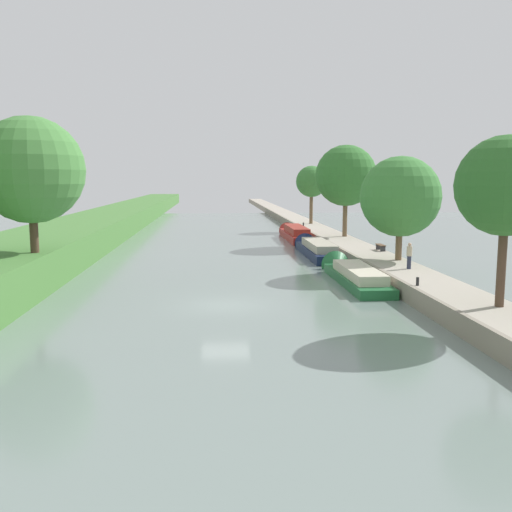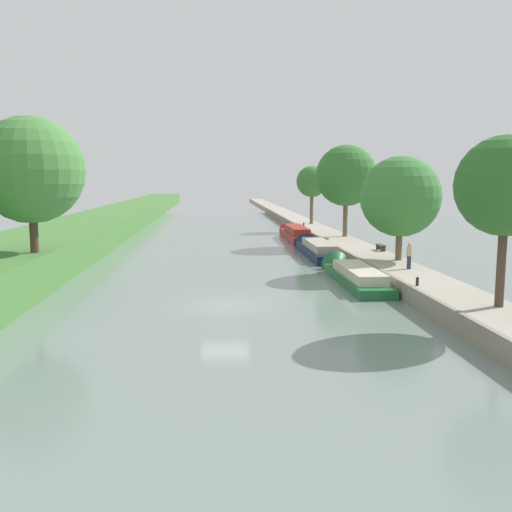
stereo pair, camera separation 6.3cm
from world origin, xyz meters
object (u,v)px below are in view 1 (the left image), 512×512
park_bench (381,246)px  mooring_bollard_far (303,224)px  narrowboat_navy (316,249)px  mooring_bollard_near (418,281)px  person_walking (409,255)px  narrowboat_green (352,274)px  narrowboat_red (295,234)px

park_bench → mooring_bollard_far: bearing=96.0°
mooring_bollard_far → park_bench: bearing=-84.0°
narrowboat_navy → park_bench: (4.34, -4.62, 0.76)m
park_bench → narrowboat_navy: bearing=133.2°
mooring_bollard_near → park_bench: (2.43, 14.62, 0.12)m
narrowboat_navy → mooring_bollard_far: 18.52m
person_walking → mooring_bollard_near: size_ratio=3.69×
mooring_bollard_near → narrowboat_green: bearing=105.0°
mooring_bollard_near → mooring_bollard_far: same height
person_walking → mooring_bollard_near: person_walking is taller
mooring_bollard_far → mooring_bollard_near: bearing=-90.0°
narrowboat_red → mooring_bollard_near: bearing=-86.7°
narrowboat_navy → narrowboat_green: bearing=-89.5°
person_walking → park_bench: size_ratio=1.11×
mooring_bollard_far → park_bench: 23.16m
narrowboat_navy → narrowboat_red: (0.06, 13.08, 0.07)m
person_walking → mooring_bollard_far: person_walking is taller
narrowboat_navy → narrowboat_red: bearing=89.7°
narrowboat_red → person_walking: 27.06m
narrowboat_red → narrowboat_navy: bearing=-90.3°
narrowboat_green → mooring_bollard_far: size_ratio=24.86×
narrowboat_navy → narrowboat_red: size_ratio=0.95×
narrowboat_navy → park_bench: park_bench is taller
narrowboat_navy → park_bench: bearing=-46.8°
narrowboat_red → mooring_bollard_near: size_ratio=27.82×
person_walking → mooring_bollard_far: bearing=92.6°
person_walking → mooring_bollard_far: 32.20m
narrowboat_green → narrowboat_red: 25.58m
mooring_bollard_near → park_bench: size_ratio=0.30×
person_walking → mooring_bollard_near: 5.73m
narrowboat_red → park_bench: bearing=-76.4°
narrowboat_green → narrowboat_navy: bearing=90.5°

